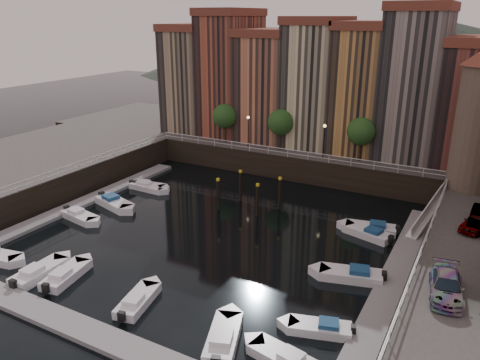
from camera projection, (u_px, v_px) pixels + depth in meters
The scene contains 28 objects.
ground at pixel (219, 230), 43.92m from camera, with size 200.00×200.00×0.00m, color black.
quay_far at pixel (316, 149), 64.94m from camera, with size 80.00×20.00×3.00m, color black.
quay_left at pixel (4, 175), 54.44m from camera, with size 20.00×36.00×3.00m, color black.
dock_left at pixel (86, 201), 50.37m from camera, with size 2.00×28.00×0.35m, color gray.
dock_right at pixel (394, 277), 35.70m from camera, with size 2.00×28.00×0.35m, color gray.
dock_near at pixel (82, 329), 29.79m from camera, with size 30.00×2.00×0.35m, color gray.
mountains at pixel (426, 57), 131.54m from camera, with size 145.00×100.00×18.00m.
far_terrace at pixel (338, 84), 58.23m from camera, with size 48.70×10.30×17.50m.
promenade_trees at pixel (286, 123), 57.40m from camera, with size 21.20×3.20×5.20m.
street_lamps at pixel (285, 130), 56.65m from camera, with size 10.36×0.36×4.18m.
railings at pixel (244, 177), 46.70m from camera, with size 36.08×34.04×0.52m.
gangway at pixel (430, 209), 43.82m from camera, with size 2.78×8.32×3.73m.
mooring_pilings at pixel (249, 194), 48.26m from camera, with size 5.75×3.78×3.78m.
boat_left_1 at pixel (79, 216), 46.15m from camera, with size 4.73×2.39×1.06m.
boat_left_2 at pixel (114, 203), 49.27m from camera, with size 5.37×3.18×1.20m.
boat_left_3 at pixel (149, 187), 53.90m from camera, with size 4.37×1.69×1.00m.
boat_left_4 at pixel (147, 186), 54.34m from camera, with size 4.51×2.20×1.01m.
boat_right_0 at pixel (284, 358), 26.99m from camera, with size 4.55×2.38×1.02m.
boat_right_1 at pixel (321, 328), 29.63m from camera, with size 4.32×2.60×0.97m.
boat_right_2 at pixel (352, 275), 35.61m from camera, with size 5.10×2.93×1.14m.
boat_right_3 at pixel (369, 233), 42.45m from camera, with size 4.72×2.80×1.06m.
boat_right_4 at pixel (372, 228), 43.43m from camera, with size 4.92×2.61×1.10m.
boat_near_0 at pixel (39, 272), 35.99m from camera, with size 1.95×4.90×1.12m.
boat_near_1 at pixel (66, 275), 35.60m from camera, with size 2.46×4.76×1.07m.
boat_near_2 at pixel (137, 301), 32.41m from camera, with size 2.46×4.57×1.02m.
boat_near_3 at pixel (223, 339), 28.58m from camera, with size 3.24×4.99×1.13m.
car_a at pixel (476, 223), 36.66m from camera, with size 1.54×3.82×1.30m, color gray.
car_c at pixel (446, 287), 27.99m from camera, with size 1.87×4.60×1.33m, color gray.
Camera 1 is at (20.84, -34.03, 19.04)m, focal length 35.00 mm.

